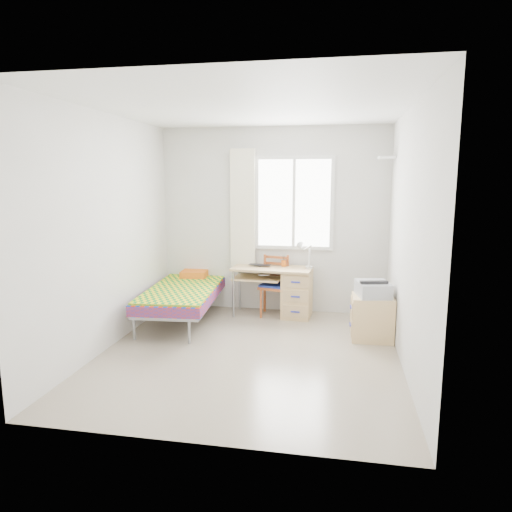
% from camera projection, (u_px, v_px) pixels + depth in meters
% --- Properties ---
extents(floor, '(3.50, 3.50, 0.00)m').
position_uv_depth(floor, '(249.00, 354.00, 4.98)').
color(floor, '#BCAD93').
rests_on(floor, ground).
extents(ceiling, '(3.50, 3.50, 0.00)m').
position_uv_depth(ceiling, '(248.00, 107.00, 4.55)').
color(ceiling, white).
rests_on(ceiling, wall_back).
extents(wall_back, '(3.20, 0.00, 3.20)m').
position_uv_depth(wall_back, '(273.00, 221.00, 6.46)').
color(wall_back, silver).
rests_on(wall_back, ground).
extents(wall_left, '(0.00, 3.50, 3.50)m').
position_uv_depth(wall_left, '(107.00, 233.00, 5.05)').
color(wall_left, silver).
rests_on(wall_left, ground).
extents(wall_right, '(0.00, 3.50, 3.50)m').
position_uv_depth(wall_right, '(408.00, 239.00, 4.48)').
color(wall_right, silver).
rests_on(wall_right, ground).
extents(window, '(1.10, 0.04, 1.30)m').
position_uv_depth(window, '(294.00, 203.00, 6.34)').
color(window, white).
rests_on(window, wall_back).
extents(curtain, '(0.35, 0.05, 1.70)m').
position_uv_depth(curtain, '(243.00, 210.00, 6.44)').
color(curtain, '#F4EACA').
rests_on(curtain, wall_back).
extents(floating_shelf, '(0.20, 0.32, 0.03)m').
position_uv_depth(floating_shelf, '(387.00, 158.00, 5.72)').
color(floating_shelf, white).
rests_on(floating_shelf, wall_right).
extents(bed, '(1.00, 1.91, 0.80)m').
position_uv_depth(bed, '(186.00, 291.00, 6.15)').
color(bed, gray).
rests_on(bed, floor).
extents(desk, '(1.11, 0.56, 0.68)m').
position_uv_depth(desk, '(292.00, 290.00, 6.29)').
color(desk, tan).
rests_on(desk, floor).
extents(chair, '(0.44, 0.44, 0.84)m').
position_uv_depth(chair, '(276.00, 281.00, 6.35)').
color(chair, '#9D381E').
rests_on(chair, floor).
extents(cabinet, '(0.49, 0.44, 0.52)m').
position_uv_depth(cabinet, '(372.00, 318.00, 5.41)').
color(cabinet, tan).
rests_on(cabinet, floor).
extents(printer, '(0.43, 0.48, 0.18)m').
position_uv_depth(printer, '(373.00, 289.00, 5.36)').
color(printer, '#ABAFB4').
rests_on(printer, cabinet).
extents(laptop, '(0.33, 0.23, 0.02)m').
position_uv_depth(laptop, '(259.00, 266.00, 6.34)').
color(laptop, black).
rests_on(laptop, desk).
extents(pen_cup, '(0.08, 0.08, 0.09)m').
position_uv_depth(pen_cup, '(284.00, 263.00, 6.36)').
color(pen_cup, orange).
rests_on(pen_cup, desk).
extents(task_lamp, '(0.22, 0.31, 0.39)m').
position_uv_depth(task_lamp, '(304.00, 252.00, 6.09)').
color(task_lamp, white).
rests_on(task_lamp, desk).
extents(book, '(0.17, 0.22, 0.02)m').
position_uv_depth(book, '(259.00, 274.00, 6.30)').
color(book, gray).
rests_on(book, desk).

